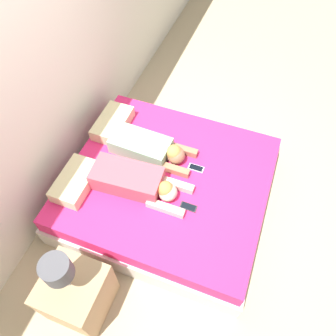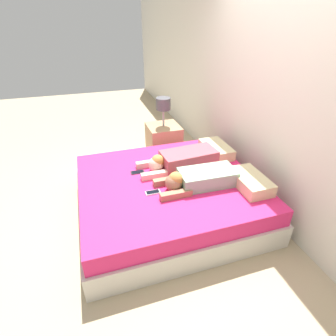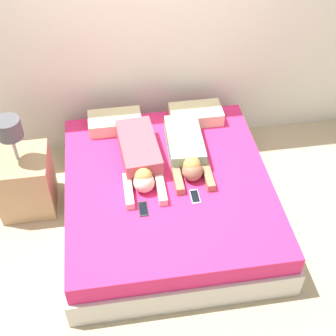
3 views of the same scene
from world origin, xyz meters
The scene contains 10 objects.
ground_plane centered at (0.00, 0.00, 0.00)m, with size 12.00×12.00×0.00m, color tan.
wall_back centered at (0.00, 1.16, 1.30)m, with size 12.00×0.06×2.60m.
bed centered at (0.00, 0.00, 0.23)m, with size 1.85×2.01×0.46m.
pillow_head_left centered at (-0.40, 0.80, 0.53)m, with size 0.51×0.30×0.13m.
pillow_head_right centered at (0.40, 0.80, 0.53)m, with size 0.51×0.30×0.13m.
person_left centered at (-0.22, 0.24, 0.56)m, with size 0.37×0.97×0.21m.
person_right centered at (0.21, 0.27, 0.55)m, with size 0.34×0.88×0.21m.
cell_phone_left centered at (-0.25, -0.30, 0.47)m, with size 0.07×0.16×0.01m.
cell_phone_right centered at (0.20, -0.23, 0.47)m, with size 0.07×0.16×0.01m.
nightstand centered at (-1.28, 0.34, 0.33)m, with size 0.49×0.49×1.02m.
Camera 1 is at (-1.68, -0.63, 3.18)m, focal length 35.00 mm.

